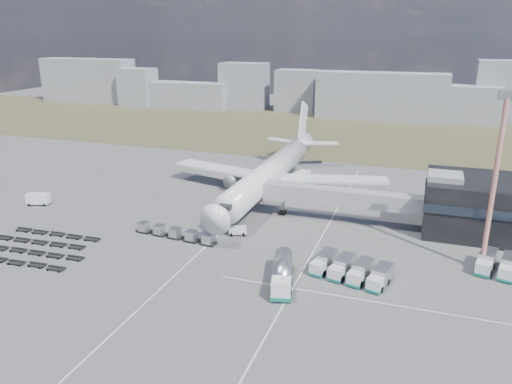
% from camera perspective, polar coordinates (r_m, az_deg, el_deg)
% --- Properties ---
extents(ground, '(420.00, 420.00, 0.00)m').
position_cam_1_polar(ground, '(85.08, -4.87, -6.73)').
color(ground, '#565659').
rests_on(ground, ground).
extents(grass_strip, '(420.00, 90.00, 0.01)m').
position_cam_1_polar(grass_strip, '(186.61, 8.96, 6.82)').
color(grass_strip, '#454029').
rests_on(grass_strip, ground).
extents(lane_markings, '(47.12, 110.00, 0.01)m').
position_cam_1_polar(lane_markings, '(84.50, 2.07, -6.85)').
color(lane_markings, silver).
rests_on(lane_markings, ground).
extents(terminal, '(30.40, 16.40, 11.00)m').
position_cam_1_polar(terminal, '(100.33, 27.18, -1.60)').
color(terminal, black).
rests_on(terminal, ground).
extents(jet_bridge, '(30.30, 3.80, 7.05)m').
position_cam_1_polar(jet_bridge, '(97.13, 8.61, -0.47)').
color(jet_bridge, '#939399').
rests_on(jet_bridge, ground).
extents(airliner, '(51.59, 64.53, 17.62)m').
position_cam_1_polar(airliner, '(111.79, 1.76, 2.32)').
color(airliner, white).
rests_on(airliner, ground).
extents(skyline, '(310.54, 24.25, 24.28)m').
position_cam_1_polar(skyline, '(225.84, 7.23, 11.19)').
color(skyline, '#91949E').
rests_on(skyline, ground).
extents(fuel_tanker, '(5.47, 11.61, 3.64)m').
position_cam_1_polar(fuel_tanker, '(73.64, 3.03, -9.24)').
color(fuel_tanker, white).
rests_on(fuel_tanker, ground).
extents(pushback_tug, '(3.65, 2.84, 1.45)m').
position_cam_1_polar(pushback_tug, '(91.09, -2.11, -4.45)').
color(pushback_tug, white).
rests_on(pushback_tug, ground).
extents(utility_van, '(5.15, 3.46, 2.49)m').
position_cam_1_polar(utility_van, '(115.78, -23.61, -0.76)').
color(utility_van, white).
rests_on(utility_van, ground).
extents(catering_truck, '(4.26, 6.85, 2.93)m').
position_cam_1_polar(catering_truck, '(119.84, 5.06, 1.45)').
color(catering_truck, white).
rests_on(catering_truck, ground).
extents(service_trucks_near, '(12.31, 8.68, 2.48)m').
position_cam_1_polar(service_trucks_near, '(76.97, 10.81, -8.69)').
color(service_trucks_near, white).
rests_on(service_trucks_near, ground).
extents(uld_row, '(16.37, 3.30, 1.79)m').
position_cam_1_polar(uld_row, '(90.40, -9.24, -4.63)').
color(uld_row, black).
rests_on(uld_row, ground).
extents(baggage_dollies, '(22.34, 13.93, 0.66)m').
position_cam_1_polar(baggage_dollies, '(93.74, -24.30, -5.72)').
color(baggage_dollies, black).
rests_on(baggage_dollies, ground).
extents(floodlight_mast, '(2.57, 2.13, 27.53)m').
position_cam_1_polar(floodlight_mast, '(81.24, 25.55, 0.71)').
color(floodlight_mast, red).
rests_on(floodlight_mast, ground).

